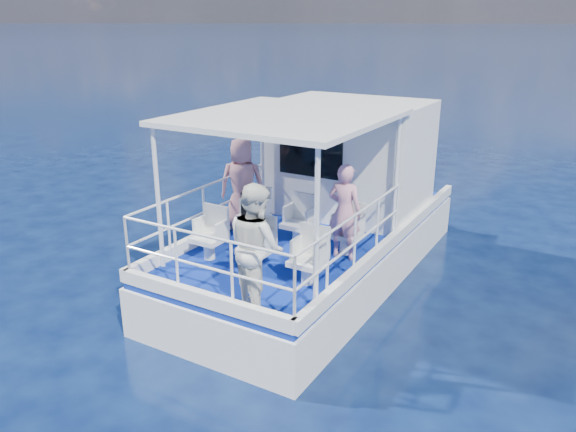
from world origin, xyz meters
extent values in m
plane|color=#071235|center=(0.00, 0.00, 0.00)|extent=(2000.00, 2000.00, 0.00)
cube|color=white|center=(0.00, 1.00, 0.00)|extent=(3.00, 7.00, 1.60)
cube|color=navy|center=(0.00, 1.00, 0.85)|extent=(2.90, 6.90, 0.10)
cube|color=white|center=(0.00, 2.30, 2.00)|extent=(2.85, 2.00, 2.20)
cube|color=white|center=(0.00, -0.20, 3.14)|extent=(3.00, 3.20, 0.08)
cylinder|color=white|center=(-1.35, -1.70, 2.00)|extent=(0.07, 0.07, 2.20)
cylinder|color=white|center=(1.35, -1.70, 2.00)|extent=(0.07, 0.07, 2.20)
cylinder|color=white|center=(-1.35, 1.20, 2.00)|extent=(0.07, 0.07, 2.20)
cylinder|color=white|center=(1.35, 1.20, 2.00)|extent=(0.07, 0.07, 2.20)
cube|color=silver|center=(-0.90, 0.20, 1.09)|extent=(0.48, 0.46, 0.38)
cube|color=silver|center=(0.00, 0.20, 1.09)|extent=(0.48, 0.46, 0.38)
cube|color=silver|center=(0.90, 0.20, 1.09)|extent=(0.48, 0.46, 0.38)
cube|color=silver|center=(-0.90, -1.10, 1.09)|extent=(0.48, 0.46, 0.38)
cube|color=silver|center=(0.00, -1.10, 1.09)|extent=(0.48, 0.46, 0.38)
cube|color=silver|center=(0.90, -1.10, 1.09)|extent=(0.48, 0.46, 0.38)
imported|color=#D0878A|center=(-1.25, 0.36, 1.75)|extent=(0.76, 0.68, 1.70)
imported|color=pink|center=(0.94, 0.05, 1.68)|extent=(0.57, 0.38, 1.56)
imported|color=white|center=(0.63, -2.02, 1.76)|extent=(1.04, 0.97, 1.71)
cube|color=black|center=(-0.89, 0.11, 1.49)|extent=(0.32, 0.18, 0.42)
cube|color=black|center=(-0.02, -1.09, 1.49)|extent=(0.29, 0.16, 0.43)
cube|color=black|center=(-0.88, 0.10, 1.73)|extent=(0.11, 0.07, 0.07)
camera|label=1|loc=(4.43, -7.66, 4.54)|focal=35.00mm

